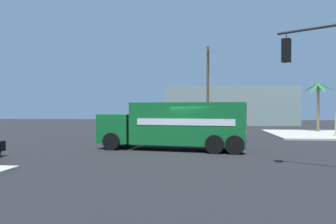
% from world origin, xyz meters
% --- Properties ---
extents(ground_plane, '(100.00, 100.00, 0.00)m').
position_xyz_m(ground_plane, '(0.00, 0.00, 0.00)').
color(ground_plane, black).
extents(sidewalk_corner_far, '(10.34, 10.34, 0.14)m').
position_xyz_m(sidewalk_corner_far, '(11.76, 11.76, 0.07)').
color(sidewalk_corner_far, '#B2ADA0').
rests_on(sidewalk_corner_far, ground).
extents(delivery_truck, '(8.77, 3.89, 2.73)m').
position_xyz_m(delivery_truck, '(-0.96, 0.28, 1.45)').
color(delivery_truck, '#146B2D').
rests_on(delivery_truck, ground).
extents(palm_tree_far, '(2.79, 2.80, 4.75)m').
position_xyz_m(palm_tree_far, '(11.70, 14.84, 3.30)').
color(palm_tree_far, '#7A6647').
rests_on(palm_tree_far, sidewalk_corner_far).
extents(utility_pole, '(0.35, 2.20, 9.44)m').
position_xyz_m(utility_pole, '(1.01, 19.11, 4.87)').
color(utility_pole, brown).
rests_on(utility_pole, ground).
extents(building_backdrop, '(18.33, 6.00, 5.46)m').
position_xyz_m(building_backdrop, '(4.33, 29.86, 2.73)').
color(building_backdrop, gray).
rests_on(building_backdrop, ground).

